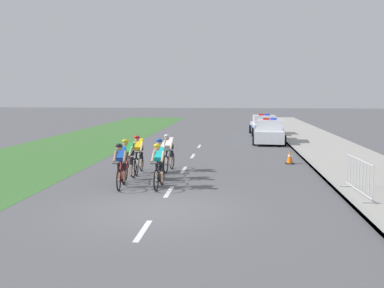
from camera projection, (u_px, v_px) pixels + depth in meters
ground_plane at (157, 209)px, 11.85m from camera, size 160.00×160.00×0.00m
sidewalk_slab at (327, 147)px, 24.98m from camera, size 4.02×60.00×0.12m
kerb_edge at (292, 147)px, 25.16m from camera, size 0.16×60.00×0.13m
grass_verge at (73, 145)px, 26.43m from camera, size 7.00×60.00×0.01m
lane_markings_centre at (184, 170)px, 17.93m from camera, size 0.14×17.60×0.01m
cyclist_lead at (121, 165)px, 14.46m from camera, size 0.45×1.72×1.56m
cyclist_second at (159, 165)px, 14.42m from camera, size 0.42×1.72×1.56m
cyclist_third at (128, 159)px, 15.74m from camera, size 0.45×1.72×1.56m
cyclist_fourth at (160, 158)px, 15.96m from camera, size 0.44×1.72×1.56m
cyclist_fifth at (139, 154)px, 17.11m from camera, size 0.42×1.72×1.56m
cyclist_sixth at (169, 152)px, 17.58m from camera, size 0.45×1.72×1.56m
police_car_nearest at (270, 132)px, 27.49m from camera, size 2.27×4.53×1.59m
police_car_second at (264, 126)px, 32.88m from camera, size 2.11×4.45×1.59m
crowd_barrier_front at (359, 177)px, 13.05m from camera, size 0.60×2.32×1.07m
traffic_cone_near at (290, 157)px, 19.45m from camera, size 0.36×0.36×0.64m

